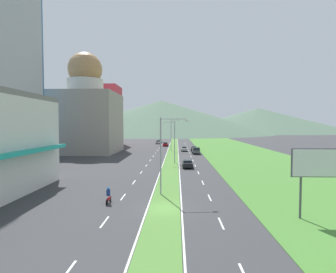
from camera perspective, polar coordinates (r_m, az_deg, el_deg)
name	(u,v)px	position (r m, az deg, el deg)	size (l,w,h in m)	color
ground_plane	(164,209)	(28.06, -0.77, -15.20)	(600.00, 600.00, 0.00)	#38383A
grass_median	(173,151)	(87.12, 1.05, -3.04)	(3.20, 240.00, 0.06)	#518438
grass_verge_right	(236,151)	(89.24, 14.41, -2.99)	(24.00, 240.00, 0.06)	#477F33
lane_dash_left_1	(67,273)	(18.21, -20.88, -25.66)	(0.16, 2.80, 0.01)	silver
lane_dash_left_2	(105,222)	(25.20, -13.43, -17.36)	(0.16, 2.80, 0.01)	silver
lane_dash_left_3	(123,197)	(32.70, -9.60, -12.64)	(0.16, 2.80, 0.01)	silver
lane_dash_left_4	(134,182)	(40.42, -7.29, -9.67)	(0.16, 2.80, 0.01)	silver
lane_dash_left_5	(141,172)	(48.25, -5.75, -7.65)	(0.16, 2.80, 0.01)	silver
lane_dash_left_6	(146,165)	(56.16, -4.66, -6.20)	(0.16, 2.80, 0.01)	silver
lane_dash_left_7	(150,160)	(64.10, -3.83, -5.10)	(0.16, 2.80, 0.01)	silver
lane_dash_left_8	(153,156)	(72.08, -3.19, -4.24)	(0.16, 2.80, 0.01)	silver
lane_dash_left_9	(156,153)	(80.07, -2.68, -3.56)	(0.16, 2.80, 0.01)	silver
lane_dash_left_10	(157,150)	(88.08, -2.27, -2.99)	(0.16, 2.80, 0.01)	silver
lane_dash_left_11	(159,148)	(96.10, -1.92, -2.53)	(0.16, 2.80, 0.01)	silver
lane_dash_left_12	(160,146)	(104.13, -1.63, -2.13)	(0.16, 2.80, 0.01)	silver
lane_dash_left_13	(162,145)	(112.16, -1.37, -1.79)	(0.16, 2.80, 0.01)	silver
lane_dash_left_14	(163,143)	(120.20, -1.16, -1.50)	(0.16, 2.80, 0.01)	silver
lane_dash_left_15	(164,142)	(128.25, -0.97, -1.24)	(0.16, 2.80, 0.01)	silver
lane_dash_right_2	(221,223)	(24.70, 11.30, -17.76)	(0.16, 2.80, 0.01)	silver
lane_dash_right_3	(210,198)	(32.31, 8.90, -12.82)	(0.16, 2.80, 0.01)	silver
lane_dash_right_4	(203,183)	(40.10, 7.47, -9.77)	(0.16, 2.80, 0.01)	silver
lane_dash_right_5	(198,173)	(47.99, 6.52, -7.71)	(0.16, 2.80, 0.01)	silver
lane_dash_right_6	(195,166)	(55.93, 5.85, -6.24)	(0.16, 2.80, 0.01)	silver
lane_dash_right_7	(193,160)	(63.91, 5.34, -5.13)	(0.16, 2.80, 0.01)	silver
lane_dash_right_8	(191,156)	(71.90, 4.95, -4.26)	(0.16, 2.80, 0.01)	silver
lane_dash_right_9	(190,153)	(79.91, 4.64, -3.57)	(0.16, 2.80, 0.01)	silver
lane_dash_right_10	(188,151)	(87.94, 4.39, -3.01)	(0.16, 2.80, 0.01)	silver
lane_dash_right_11	(187,148)	(95.97, 4.17, -2.54)	(0.16, 2.80, 0.01)	silver
lane_dash_right_12	(187,146)	(104.01, 4.00, -2.14)	(0.16, 2.80, 0.01)	silver
lane_dash_right_13	(186,145)	(112.05, 3.84, -1.80)	(0.16, 2.80, 0.01)	silver
lane_dash_right_14	(185,144)	(120.10, 3.71, -1.51)	(0.16, 2.80, 0.01)	silver
lane_dash_right_15	(185,142)	(128.15, 3.59, -1.25)	(0.16, 2.80, 0.01)	silver
edge_line_median_left	(168,151)	(87.16, -0.10, -3.05)	(0.16, 240.00, 0.01)	silver
edge_line_median_right	(178,151)	(87.11, 2.20, -3.06)	(0.16, 240.00, 0.01)	silver
domed_building	(86,114)	(85.33, -17.20, 4.63)	(19.21, 19.21, 30.37)	#9E9384
midrise_colored	(103,116)	(113.69, -13.72, 4.36)	(13.28, 13.28, 24.45)	#D83847
hill_far_left	(81,121)	(316.86, -18.21, 3.07)	(220.44, 220.44, 23.94)	#3D5647
hill_far_center	(161,117)	(263.76, -1.46, 4.23)	(213.86, 213.86, 32.24)	#516B56
hill_far_right	(258,120)	(329.35, 18.70, 3.38)	(197.49, 197.49, 27.79)	#516B56
street_lamp_near	(164,150)	(32.34, -0.85, -2.92)	(3.56, 0.41, 9.40)	#99999E
street_lamp_mid	(173,139)	(58.67, 1.12, -0.59)	(2.92, 0.43, 9.25)	#99999E
street_lamp_far	(172,133)	(85.04, 0.87, 0.70)	(2.98, 0.45, 10.10)	#99999E
billboard_roadside	(323,166)	(27.70, 30.19, -5.49)	(5.53, 0.28, 6.44)	#4C4C51
car_0	(158,142)	(118.21, -2.14, -1.20)	(2.03, 4.36, 1.46)	#B2B2B7
car_1	(160,141)	(123.83, -1.76, -1.03)	(2.04, 4.59, 1.49)	slate
car_2	(188,164)	(53.32, 4.20, -5.82)	(2.04, 4.47, 1.51)	black
car_3	(194,149)	(86.33, 5.56, -2.61)	(1.88, 4.10, 1.54)	black
car_4	(166,144)	(105.26, -0.53, -1.65)	(2.04, 4.71, 1.56)	maroon
car_5	(184,149)	(85.86, 3.48, -2.64)	(1.94, 4.39, 1.45)	#B2B2B7
pickup_truck_0	(196,151)	(78.10, 6.02, -3.00)	(2.18, 5.40, 2.00)	#515459
motorcycle_rider	(108,197)	(30.33, -12.63, -12.43)	(0.36, 2.00, 1.80)	black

